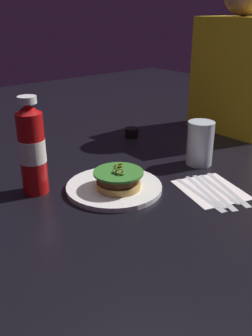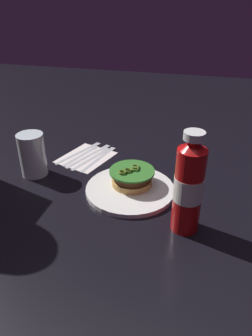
# 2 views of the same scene
# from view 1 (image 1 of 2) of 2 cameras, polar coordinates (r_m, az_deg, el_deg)

# --- Properties ---
(ground_plane) EXTENTS (3.00, 3.00, 0.00)m
(ground_plane) POSITION_cam_1_polar(r_m,az_deg,el_deg) (1.08, 0.60, -1.29)
(ground_plane) COLOR black
(dinner_plate) EXTENTS (0.25, 0.25, 0.01)m
(dinner_plate) POSITION_cam_1_polar(r_m,az_deg,el_deg) (1.01, -1.80, -2.93)
(dinner_plate) COLOR white
(dinner_plate) RESTS_ON ground_plane
(burger_sandwich) EXTENTS (0.13, 0.13, 0.05)m
(burger_sandwich) POSITION_cam_1_polar(r_m,az_deg,el_deg) (0.98, -1.15, -1.73)
(burger_sandwich) COLOR tan
(burger_sandwich) RESTS_ON dinner_plate
(ketchup_bottle) EXTENTS (0.07, 0.07, 0.25)m
(ketchup_bottle) POSITION_cam_1_polar(r_m,az_deg,el_deg) (0.98, -13.97, 2.79)
(ketchup_bottle) COLOR red
(ketchup_bottle) RESTS_ON ground_plane
(water_glass) EXTENTS (0.08, 0.08, 0.13)m
(water_glass) POSITION_cam_1_polar(r_m,az_deg,el_deg) (1.17, 11.11, 3.69)
(water_glass) COLOR silver
(water_glass) RESTS_ON ground_plane
(condiment_cup) EXTENTS (0.05, 0.05, 0.03)m
(condiment_cup) POSITION_cam_1_polar(r_m,az_deg,el_deg) (1.41, 0.86, 5.36)
(condiment_cup) COLOR black
(condiment_cup) RESTS_ON ground_plane
(napkin) EXTENTS (0.21, 0.19, 0.00)m
(napkin) POSITION_cam_1_polar(r_m,az_deg,el_deg) (1.03, 12.66, -3.19)
(napkin) COLOR white
(napkin) RESTS_ON ground_plane
(butter_knife) EXTENTS (0.20, 0.06, 0.00)m
(butter_knife) POSITION_cam_1_polar(r_m,az_deg,el_deg) (0.99, 11.43, -4.07)
(butter_knife) COLOR silver
(butter_knife) RESTS_ON napkin
(fork_utensil) EXTENTS (0.19, 0.09, 0.00)m
(fork_utensil) POSITION_cam_1_polar(r_m,az_deg,el_deg) (1.00, 12.16, -3.70)
(fork_utensil) COLOR silver
(fork_utensil) RESTS_ON napkin
(table_knife) EXTENTS (0.21, 0.10, 0.00)m
(table_knife) POSITION_cam_1_polar(r_m,az_deg,el_deg) (1.01, 13.41, -3.67)
(table_knife) COLOR silver
(table_knife) RESTS_ON napkin
(spoon_utensil) EXTENTS (0.18, 0.07, 0.00)m
(spoon_utensil) POSITION_cam_1_polar(r_m,az_deg,el_deg) (1.02, 14.57, -3.48)
(spoon_utensil) COLOR silver
(spoon_utensil) RESTS_ON napkin
(steak_knife) EXTENTS (0.20, 0.10, 0.00)m
(steak_knife) POSITION_cam_1_polar(r_m,az_deg,el_deg) (1.03, 15.41, -3.22)
(steak_knife) COLOR silver
(steak_knife) RESTS_ON napkin
(diner_person) EXTENTS (0.31, 0.18, 0.58)m
(diner_person) POSITION_cam_1_polar(r_m,az_deg,el_deg) (1.51, 16.58, 14.75)
(diner_person) COLOR gold
(diner_person) RESTS_ON ground_plane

